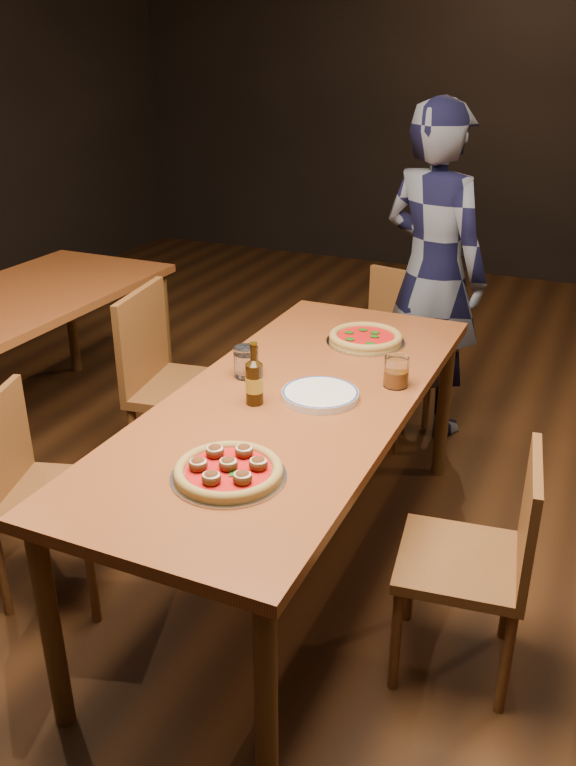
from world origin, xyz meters
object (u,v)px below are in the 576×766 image
at_px(table_main, 294,414).
at_px(chair_main_sw, 188,388).
at_px(chair_main_e, 461,560).
at_px(amber_glass, 396,372).
at_px(diner, 433,273).
at_px(chair_main_nw, 57,494).
at_px(plate_stack, 320,395).
at_px(chair_end, 384,355).
at_px(beer_bottle, 254,383).
at_px(pizza_meatball, 228,470).
at_px(water_glass, 246,362).
at_px(pizza_margherita, 366,338).

distance_m(table_main, chair_main_sw, 0.83).
bearing_deg(table_main, chair_main_e, -18.40).
xyz_separation_m(amber_glass, diner, (-0.17, 1.21, 0.03)).
distance_m(table_main, chair_main_nw, 0.89).
height_order(plate_stack, diner, diner).
distance_m(chair_end, beer_bottle, 1.41).
relative_size(beer_bottle, diner, 0.13).
relative_size(table_main, amber_glass, 17.87).
xyz_separation_m(table_main, chair_main_nw, (-0.73, -0.44, -0.27)).
height_order(chair_main_e, plate_stack, chair_main_e).
bearing_deg(chair_main_e, table_main, -116.12).
height_order(table_main, chair_main_nw, chair_main_nw).
relative_size(chair_main_nw, chair_end, 0.95).
relative_size(pizza_meatball, water_glass, 2.90).
distance_m(plate_stack, diner, 1.42).
height_order(chair_main_e, amber_glass, amber_glass).
xyz_separation_m(plate_stack, amber_glass, (0.21, 0.21, 0.04)).
bearing_deg(water_glass, chair_main_nw, -133.64).
relative_size(table_main, beer_bottle, 9.22).
bearing_deg(amber_glass, table_main, -142.90).
distance_m(chair_main_e, chair_end, 1.63).
height_order(water_glass, amber_glass, water_glass).
relative_size(water_glass, amber_glass, 1.02).
bearing_deg(beer_bottle, chair_end, 87.66).
relative_size(chair_main_sw, plate_stack, 3.57).
xyz_separation_m(chair_main_e, pizza_meatball, (-0.62, -0.35, 0.36)).
bearing_deg(pizza_meatball, chair_main_nw, 170.65).
distance_m(chair_main_nw, diner, 2.11).
bearing_deg(chair_main_e, pizza_margherita, -151.09).
bearing_deg(pizza_meatball, chair_main_e, 29.27).
bearing_deg(diner, chair_end, 73.59).
height_order(chair_end, amber_glass, chair_end).
height_order(table_main, pizza_meatball, pizza_meatball).
distance_m(chair_main_e, beer_bottle, 0.88).
relative_size(chair_main_e, pizza_meatball, 2.49).
bearing_deg(diner, table_main, 109.49).
height_order(pizza_meatball, diner, diner).
xyz_separation_m(chair_main_nw, chair_main_sw, (0.04, 0.85, 0.07)).
xyz_separation_m(plate_stack, water_glass, (-0.32, 0.06, 0.04)).
bearing_deg(chair_main_e, water_glass, -116.55).
distance_m(chair_main_nw, plate_stack, 1.00).
distance_m(pizza_margherita, amber_glass, 0.44).
bearing_deg(table_main, water_glass, 159.95).
bearing_deg(chair_main_e, chair_main_nw, -88.81).
bearing_deg(pizza_margherita, chair_end, 99.22).
height_order(chair_main_nw, pizza_margherita, chair_main_nw).
bearing_deg(diner, chair_main_e, 132.59).
relative_size(chair_main_sw, water_glass, 8.33).
bearing_deg(plate_stack, chair_main_e, -22.74).
bearing_deg(amber_glass, chair_main_sw, 169.60).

